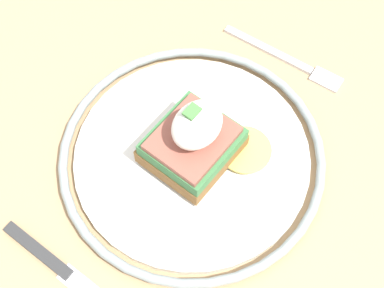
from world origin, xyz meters
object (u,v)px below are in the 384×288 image
object	(u,v)px
sandwich	(195,140)
fork	(288,60)
knife	(68,275)
plate	(192,156)

from	to	relation	value
sandwich	fork	size ratio (longest dim) A/B	0.72
fork	knife	world-z (taller)	knife
plate	fork	xyz separation A→B (m)	(-0.18, 0.01, -0.01)
fork	knife	xyz separation A→B (m)	(0.35, -0.02, 0.00)
sandwich	knife	bearing A→B (deg)	-6.06
plate	knife	size ratio (longest dim) A/B	1.44
plate	fork	distance (m)	0.18
plate	fork	world-z (taller)	plate
sandwich	fork	bearing A→B (deg)	178.14
sandwich	plate	bearing A→B (deg)	-81.23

